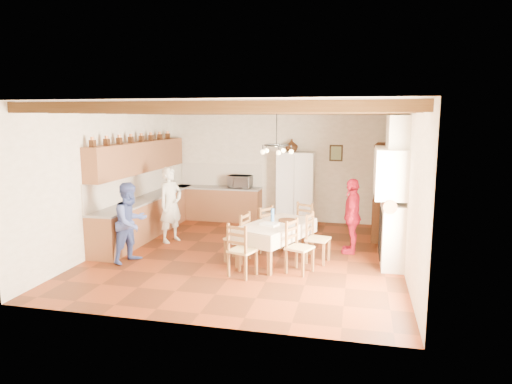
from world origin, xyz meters
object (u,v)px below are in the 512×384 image
Objects in this scene: chair_right_near at (300,247)px; chair_end_near at (242,249)px; chair_right_far at (318,238)px; microwave at (240,182)px; refrigerator at (296,188)px; chair_end_far at (300,226)px; person_woman_blue at (131,222)px; chair_left_far at (260,228)px; chair_left_near at (237,237)px; dining_table at (276,227)px; person_woman_red at (352,216)px; person_man at (171,205)px; hutch at (385,192)px.

chair_end_near is (-0.96, -0.39, 0.00)m from chair_right_near.
microwave is at bearing 49.66° from chair_right_far.
chair_end_far is (0.41, -2.30, -0.46)m from refrigerator.
chair_right_far is 0.62× the size of person_woman_blue.
chair_right_near is (0.99, -1.19, 0.00)m from chair_left_far.
refrigerator is 1.95× the size of chair_right_far.
chair_end_near is at bearing 32.39° from chair_left_near.
microwave is at bearing 3.73° from person_woman_blue.
person_woman_blue reaches higher than dining_table.
person_woman_red reaches higher than chair_right_near.
chair_left_near is 1.60× the size of microwave.
chair_right_far is 1.03m from chair_end_far.
person_woman_red reaches higher than chair_end_far.
chair_right_near is at bearing 70.53° from chair_left_far.
chair_left_near is at bearing -94.59° from person_man.
dining_table is 0.78m from chair_left_far.
refrigerator reaches higher than person_man.
chair_end_near is (-2.54, -3.20, -0.61)m from hutch.
chair_right_near is 0.62× the size of person_woman_red.
hutch is at bearing -38.92° from person_woman_blue.
person_woman_blue reaches higher than microwave.
refrigerator is 3.48m from person_man.
chair_right_far is 1.05m from person_woman_red.
chair_right_far is (-1.32, -2.14, -0.61)m from hutch.
person_woman_blue is (-0.17, -1.52, -0.07)m from person_man.
dining_table is 3.20× the size of microwave.
chair_left_near is at bearing -167.36° from dining_table.
chair_left_far is at bearing 171.13° from chair_left_near.
chair_end_near is 4.38m from microwave.
refrigerator is at bearing 27.66° from chair_right_far.
person_man is at bearing -135.35° from refrigerator.
hutch is 2.27× the size of chair_end_near.
microwave is at bearing -154.98° from chair_left_near.
chair_left_near is 1.59m from chair_end_far.
chair_end_near is at bearing -85.16° from chair_end_far.
hutch is 1.41× the size of person_woman_red.
person_woman_blue reaches higher than chair_right_near.
chair_end_near is at bearing -71.86° from microwave.
person_woman_red is (4.12, 1.56, -0.00)m from person_woman_blue.
person_woman_blue is at bearing -166.07° from dining_table.
person_woman_red reaches higher than dining_table.
chair_right_far is 1.00× the size of chair_end_near.
dining_table is at bearing -93.90° from chair_end_near.
hutch is 2.27× the size of chair_left_near.
hutch is at bearing 46.34° from dining_table.
hutch is 2.27× the size of chair_left_far.
chair_left_far is at bearing -40.27° from person_woman_blue.
chair_right_far is 3.96m from microwave.
refrigerator is 4.77m from person_woman_blue.
person_man is 3.96m from person_woman_red.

